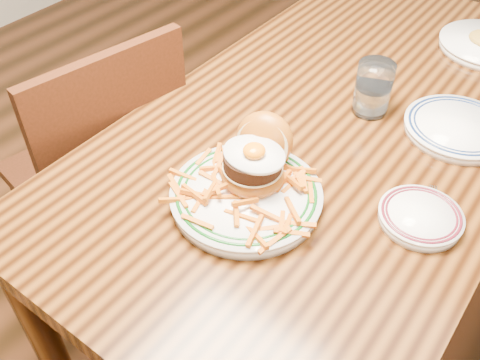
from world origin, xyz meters
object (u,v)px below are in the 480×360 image
Objects in this scene: chair_left at (104,171)px; main_plate at (249,182)px; table at (342,141)px; side_plate at (421,216)px.

main_plate is at bearing 5.30° from chair_left.
main_plate reaches higher than table.
main_plate is 1.86× the size of side_plate.
main_plate is at bearing -93.35° from table.
table is 9.20× the size of side_plate.
table is 0.40m from main_plate.
chair_left is 0.63m from main_plate.
chair_left is 2.83× the size of main_plate.
chair_left reaches higher than main_plate.
table is 4.96× the size of main_plate.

